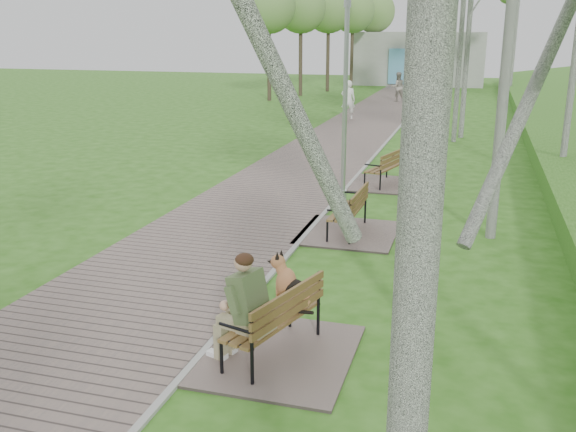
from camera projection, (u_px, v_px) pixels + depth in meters
name	position (u px, v px, depth m)	size (l,w,h in m)	color
walkway	(334.00, 146.00, 23.76)	(3.50, 67.00, 0.04)	#70615B
kerb	(382.00, 148.00, 23.28)	(0.10, 67.00, 0.05)	#999993
building_north	(419.00, 58.00, 50.29)	(10.00, 5.20, 4.00)	#9E9E99
bench_main	(267.00, 322.00, 8.31)	(2.00, 2.23, 1.75)	#70615B
bench_second	(347.00, 223.00, 13.48)	(1.97, 2.19, 1.21)	#70615B
bench_third	(384.00, 177.00, 17.73)	(1.94, 2.16, 1.19)	#70615B
lamp_post_second	(345.00, 110.00, 15.50)	(0.19, 0.19, 4.88)	#A1A4A9
lamp_post_third	(408.00, 77.00, 27.95)	(0.18, 0.18, 4.61)	#A1A4A9
lamp_post_far	(443.00, 55.00, 49.10)	(0.19, 0.19, 4.97)	#A1A4A9
pedestrian_near	(348.00, 100.00, 30.57)	(0.68, 0.44, 1.86)	white
pedestrian_far	(398.00, 87.00, 38.20)	(0.85, 0.66, 1.74)	gray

